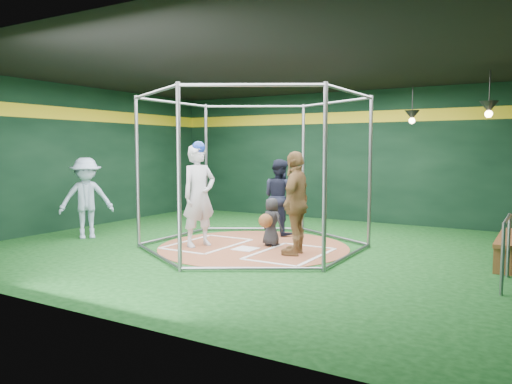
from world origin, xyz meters
The scene contains 14 objects.
room_shell centered at (0.00, 0.01, 1.75)m, with size 10.10×9.10×3.53m.
clay_disc centered at (0.00, 0.00, 0.01)m, with size 3.80×3.80×0.01m, color #995537.
home_plate centered at (0.00, -0.30, 0.02)m, with size 0.43×0.43×0.01m, color white.
batter_box_left centered at (-0.95, -0.25, 0.02)m, with size 1.17×1.77×0.01m.
batter_box_right centered at (0.95, -0.25, 0.02)m, with size 1.17×1.77×0.01m.
batting_cage centered at (0.00, 0.00, 1.50)m, with size 4.05×4.67×3.00m.
pendant_lamp_near centered at (2.20, 3.60, 2.74)m, with size 0.34×0.34×0.90m.
pendant_lamp_far centered at (4.00, 2.00, 2.74)m, with size 0.34×0.34×0.90m.
batter_figure centered at (-0.97, -0.50, 1.05)m, with size 0.71×0.86×2.10m.
visitor_leopard centered at (1.04, -0.22, 0.97)m, with size 1.12×0.47×1.91m, color #A77D47.
catcher_figure centered at (0.27, 0.23, 0.50)m, with size 0.52×0.58×0.97m.
umpire centered at (-0.22, 1.53, 0.87)m, with size 0.83×0.65×1.72m, color black.
bystander_blue centered at (-3.67, -0.99, 0.88)m, with size 1.14×0.66×1.77m, color #98B1CA.
steel_railing centered at (4.55, -0.58, 0.66)m, with size 0.05×1.15×0.99m.
Camera 1 is at (5.03, -8.45, 1.97)m, focal length 35.00 mm.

